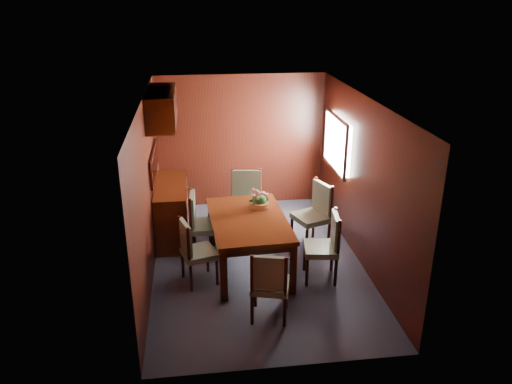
{
  "coord_description": "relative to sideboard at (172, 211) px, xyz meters",
  "views": [
    {
      "loc": [
        -0.85,
        -6.41,
        3.71
      ],
      "look_at": [
        0.0,
        0.15,
        1.05
      ],
      "focal_mm": 35.0,
      "sensor_mm": 36.0,
      "label": 1
    }
  ],
  "objects": [
    {
      "name": "chair_head",
      "position": [
        1.21,
        -2.41,
        0.07
      ],
      "size": [
        0.53,
        0.52,
        0.94
      ],
      "rotation": [
        0.0,
        0.0,
        -0.24
      ],
      "color": "black",
      "rests_on": "ground"
    },
    {
      "name": "chair_left_far",
      "position": [
        0.45,
        -0.68,
        0.11
      ],
      "size": [
        0.49,
        0.51,
        1.01
      ],
      "rotation": [
        0.0,
        0.0,
        -1.63
      ],
      "color": "black",
      "rests_on": "ground"
    },
    {
      "name": "room_shell",
      "position": [
        1.15,
        -0.67,
        1.18
      ],
      "size": [
        3.06,
        4.52,
        2.41
      ],
      "color": "black",
      "rests_on": "ground"
    },
    {
      "name": "ground",
      "position": [
        1.25,
        -1.0,
        -0.45
      ],
      "size": [
        4.5,
        4.5,
        0.0
      ],
      "primitive_type": "plane",
      "color": "#303342",
      "rests_on": "ground"
    },
    {
      "name": "chair_foot",
      "position": [
        1.2,
        -0.04,
        0.15
      ],
      "size": [
        0.57,
        0.55,
        1.08
      ],
      "rotation": [
        0.0,
        0.0,
        3.01
      ],
      "color": "black",
      "rests_on": "ground"
    },
    {
      "name": "sideboard",
      "position": [
        0.0,
        0.0,
        0.0
      ],
      "size": [
        0.48,
        1.4,
        0.9
      ],
      "primitive_type": "cube",
      "color": "black",
      "rests_on": "ground"
    },
    {
      "name": "flower_centerpiece",
      "position": [
        1.31,
        -0.78,
        0.47
      ],
      "size": [
        0.29,
        0.29,
        0.29
      ],
      "color": "#AB6234",
      "rests_on": "dining_table"
    },
    {
      "name": "chair_left_near",
      "position": [
        0.33,
        -1.44,
        0.07
      ],
      "size": [
        0.54,
        0.55,
        0.94
      ],
      "rotation": [
        0.0,
        0.0,
        -1.27
      ],
      "color": "black",
      "rests_on": "ground"
    },
    {
      "name": "chair_right_near",
      "position": [
        2.12,
        -1.57,
        0.1
      ],
      "size": [
        0.51,
        0.53,
        0.98
      ],
      "rotation": [
        0.0,
        0.0,
        1.43
      ],
      "color": "black",
      "rests_on": "ground"
    },
    {
      "name": "dining_table",
      "position": [
        1.1,
        -1.13,
        0.22
      ],
      "size": [
        1.13,
        1.72,
        0.78
      ],
      "rotation": [
        0.0,
        0.0,
        0.05
      ],
      "color": "black",
      "rests_on": "ground"
    },
    {
      "name": "chair_right_far",
      "position": [
        2.21,
        -0.57,
        0.13
      ],
      "size": [
        0.61,
        0.62,
        1.04
      ],
      "rotation": [
        0.0,
        0.0,
        1.93
      ],
      "color": "black",
      "rests_on": "ground"
    }
  ]
}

